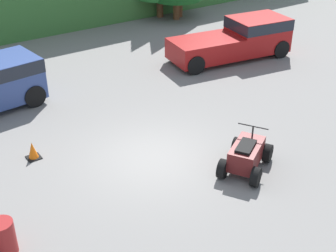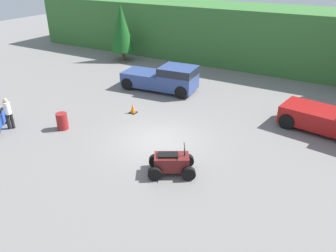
# 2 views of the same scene
# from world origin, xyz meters

# --- Properties ---
(ground_plane) EXTENTS (80.00, 80.00, 0.00)m
(ground_plane) POSITION_xyz_m (0.00, 0.00, 0.00)
(ground_plane) COLOR slate
(hillside_backdrop) EXTENTS (44.00, 6.00, 4.66)m
(hillside_backdrop) POSITION_xyz_m (0.00, 16.00, 2.33)
(hillside_backdrop) COLOR #387033
(hillside_backdrop) RESTS_ON ground_plane
(tree_left) EXTENTS (2.11, 2.11, 4.78)m
(tree_left) POSITION_xyz_m (-10.53, 11.09, 2.81)
(tree_left) COLOR brown
(tree_left) RESTS_ON ground_plane
(pickup_truck_second) EXTENTS (5.25, 2.58, 1.77)m
(pickup_truck_second) POSITION_xyz_m (-3.28, 6.27, 0.94)
(pickup_truck_second) COLOR #334784
(pickup_truck_second) RESTS_ON ground_plane
(dirt_bike) EXTENTS (1.47, 1.82, 1.17)m
(dirt_bike) POSITION_xyz_m (-7.78, -3.03, 0.49)
(dirt_bike) COLOR black
(dirt_bike) RESTS_ON ground_plane
(quad_atv) EXTENTS (2.26, 2.00, 1.20)m
(quad_atv) POSITION_xyz_m (1.91, -2.04, 0.46)
(quad_atv) COLOR black
(quad_atv) RESTS_ON ground_plane
(rider_person) EXTENTS (0.49, 0.49, 1.70)m
(rider_person) POSITION_xyz_m (-7.43, -2.75, 0.92)
(rider_person) COLOR black
(rider_person) RESTS_ON ground_plane
(traffic_cone) EXTENTS (0.42, 0.42, 0.55)m
(traffic_cone) POSITION_xyz_m (-3.04, 2.11, 0.25)
(traffic_cone) COLOR black
(traffic_cone) RESTS_ON ground_plane
(steel_barrel) EXTENTS (0.58, 0.58, 0.88)m
(steel_barrel) POSITION_xyz_m (-5.04, -1.40, 0.44)
(steel_barrel) COLOR maroon
(steel_barrel) RESTS_ON ground_plane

